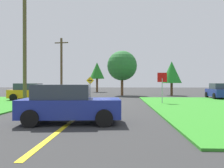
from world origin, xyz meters
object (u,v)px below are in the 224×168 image
at_px(oak_tree_right, 122,66).
at_px(utility_pole_near, 25,43).
at_px(direction_sign, 90,84).
at_px(pine_tree_center, 97,71).
at_px(car_on_crossroad, 219,91).
at_px(stop_sign, 162,82).
at_px(oak_tree_left, 172,72).
at_px(car_behind_on_main_road, 68,104).
at_px(parked_car_near_building, 31,92).
at_px(utility_pole_mid, 61,66).

bearing_deg(oak_tree_right, utility_pole_near, -120.60).
relative_size(direction_sign, pine_tree_center, 0.45).
distance_m(car_on_crossroad, direction_sign, 13.94).
xyz_separation_m(stop_sign, oak_tree_left, (3.30, 12.00, 1.28)).
relative_size(car_behind_on_main_road, utility_pole_near, 0.46).
bearing_deg(oak_tree_right, parked_car_near_building, -133.61).
relative_size(stop_sign, parked_car_near_building, 0.60).
distance_m(car_behind_on_main_road, oak_tree_right, 21.35).
distance_m(parked_car_near_building, car_behind_on_main_road, 13.53).
bearing_deg(utility_pole_mid, stop_sign, -44.64).
xyz_separation_m(utility_pole_mid, pine_tree_center, (3.34, 11.67, -0.03)).
xyz_separation_m(utility_pole_near, pine_tree_center, (3.18, 23.32, -1.02)).
relative_size(direction_sign, oak_tree_right, 0.41).
xyz_separation_m(car_on_crossroad, utility_pole_mid, (-17.74, 5.02, 3.01)).
distance_m(utility_pole_near, oak_tree_right, 14.94).
bearing_deg(pine_tree_center, car_on_crossroad, -49.21).
relative_size(parked_car_near_building, direction_sign, 1.74).
relative_size(stop_sign, oak_tree_right, 0.42).
bearing_deg(stop_sign, oak_tree_left, -104.04).
bearing_deg(pine_tree_center, car_behind_on_main_road, -86.13).
height_order(car_on_crossroad, utility_pole_near, utility_pole_near).
height_order(utility_pole_near, pine_tree_center, utility_pole_near).
distance_m(parked_car_near_building, direction_sign, 7.23).
bearing_deg(direction_sign, oak_tree_left, 20.35).
height_order(oak_tree_left, oak_tree_right, oak_tree_right).
xyz_separation_m(direction_sign, pine_tree_center, (-0.70, 14.22, 2.30)).
relative_size(car_behind_on_main_road, direction_sign, 1.78).
bearing_deg(direction_sign, stop_sign, -50.10).
height_order(parked_car_near_building, utility_pole_mid, utility_pole_mid).
bearing_deg(car_on_crossroad, car_behind_on_main_road, 144.16).
bearing_deg(car_on_crossroad, parked_car_near_building, 102.48).
bearing_deg(car_behind_on_main_road, utility_pole_near, 118.58).
height_order(stop_sign, oak_tree_right, oak_tree_right).
height_order(utility_pole_near, oak_tree_left, utility_pole_near).
relative_size(utility_pole_mid, direction_sign, 3.08).
distance_m(car_on_crossroad, oak_tree_right, 12.16).
bearing_deg(utility_pole_mid, pine_tree_center, 74.05).
bearing_deg(car_behind_on_main_road, oak_tree_right, 79.33).
height_order(parked_car_near_building, oak_tree_left, oak_tree_left).
height_order(parked_car_near_building, pine_tree_center, pine_tree_center).
height_order(direction_sign, oak_tree_right, oak_tree_right).
height_order(utility_pole_near, utility_pole_mid, utility_pole_near).
xyz_separation_m(utility_pole_near, oak_tree_right, (7.59, 12.84, -0.90)).
height_order(stop_sign, parked_car_near_building, stop_sign).
relative_size(car_behind_on_main_road, oak_tree_left, 0.95).
distance_m(car_behind_on_main_road, pine_tree_center, 31.69).
distance_m(stop_sign, car_on_crossroad, 8.98).
bearing_deg(pine_tree_center, oak_tree_right, -67.15).
bearing_deg(oak_tree_right, utility_pole_mid, -171.27).
relative_size(car_behind_on_main_road, pine_tree_center, 0.81).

